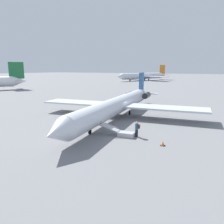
% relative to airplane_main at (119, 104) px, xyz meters
% --- Properties ---
extents(ground_plane, '(600.00, 600.00, 0.00)m').
position_rel_airplane_main_xyz_m(ground_plane, '(0.97, 0.15, -1.98)').
color(ground_plane, slate).
extents(airplane_main, '(34.69, 26.89, 6.66)m').
position_rel_airplane_main_xyz_m(airplane_main, '(0.00, 0.00, 0.00)').
color(airplane_main, silver).
rests_on(airplane_main, ground).
extents(airplane_taxiing_distant, '(42.05, 32.83, 9.88)m').
position_rel_airplane_main_xyz_m(airplane_taxiing_distant, '(-101.36, -36.35, 0.96)').
color(airplane_taxiing_distant, silver).
rests_on(airplane_taxiing_distant, ground).
extents(boarding_stairs, '(1.62, 4.12, 1.67)m').
position_rel_airplane_main_xyz_m(boarding_stairs, '(8.89, 5.21, -1.61)').
color(boarding_stairs, '#B2B2B7').
rests_on(boarding_stairs, ground).
extents(passenger, '(0.37, 0.56, 1.74)m').
position_rel_airplane_main_xyz_m(passenger, '(8.30, 6.66, -0.98)').
color(passenger, '#23232D').
rests_on(passenger, ground).
extents(traffic_cone_near_stairs, '(0.44, 0.44, 0.48)m').
position_rel_airplane_main_xyz_m(traffic_cone_near_stairs, '(9.67, 10.06, -1.77)').
color(traffic_cone_near_stairs, black).
rests_on(traffic_cone_near_stairs, ground).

